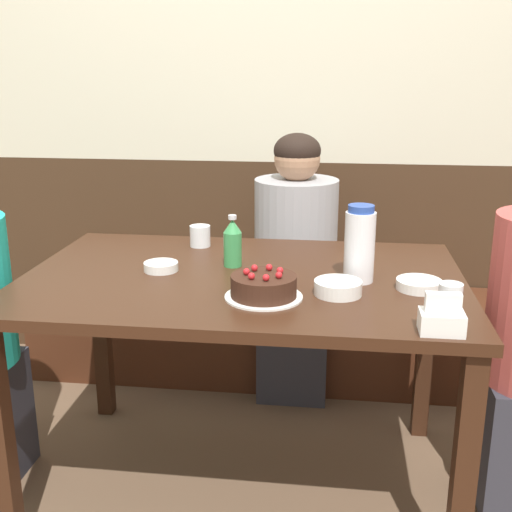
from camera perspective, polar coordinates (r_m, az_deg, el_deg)
The scene contains 14 objects.
ground_plane at distance 2.42m, azimuth -1.07°, elevation -19.45°, with size 12.00×12.00×0.00m, color brown.
back_wall at distance 3.01m, azimuth 1.76°, elevation 13.20°, with size 4.80×0.04×2.50m.
bench_seat at distance 3.03m, azimuth 1.18°, elevation -7.02°, with size 2.24×0.38×0.42m.
dining_table at distance 2.09m, azimuth -1.17°, elevation -4.06°, with size 1.41×0.92×0.78m.
birthday_cake at distance 1.85m, azimuth 0.69°, elevation -2.75°, with size 0.23×0.23×0.09m.
water_pitcher at distance 2.00m, azimuth 9.20°, elevation 1.02°, with size 0.09×0.09×0.24m.
soju_bottle at distance 2.13m, azimuth -2.09°, elevation 1.22°, with size 0.06×0.06×0.17m.
napkin_holder at distance 1.67m, azimuth 16.19°, elevation -5.34°, with size 0.11×0.08×0.11m.
bowl_soup_white at distance 1.99m, azimuth 14.28°, elevation -2.47°, with size 0.14×0.14×0.03m.
bowl_rice_small at distance 1.89m, azimuth 7.29°, elevation -2.81°, with size 0.14×0.14×0.04m.
bowl_side_dish at distance 2.12m, azimuth -8.44°, elevation -0.93°, with size 0.11×0.11×0.03m.
glass_water_tall at distance 1.79m, azimuth 16.85°, elevation -3.74°, with size 0.06×0.06×0.09m.
glass_tumbler_short at distance 2.40m, azimuth -4.99°, elevation 1.79°, with size 0.08×0.08×0.08m.
person_grey_tee at distance 2.80m, azimuth 3.50°, elevation -1.32°, with size 0.35×0.35×1.16m.
Camera 1 is at (0.29, -1.94, 1.41)m, focal length 45.00 mm.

